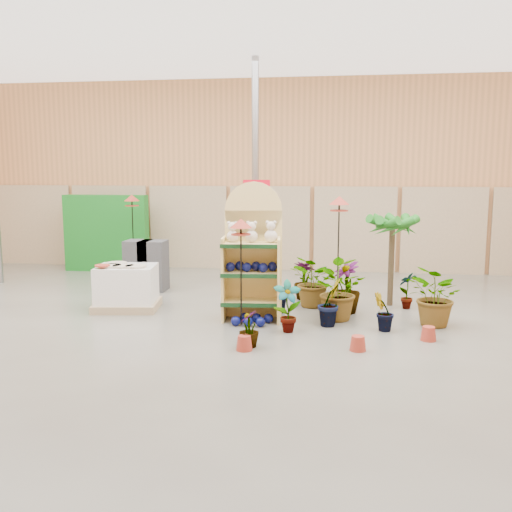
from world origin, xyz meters
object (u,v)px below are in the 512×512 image
at_px(bird_table_front, 241,227).
at_px(pallet_stack, 127,288).
at_px(display_shelf, 253,257).
at_px(potted_plant_2, 335,290).

bearing_deg(bird_table_front, pallet_stack, 161.25).
relative_size(pallet_stack, bird_table_front, 0.71).
bearing_deg(display_shelf, bird_table_front, -109.33).
relative_size(display_shelf, pallet_stack, 1.87).
relative_size(bird_table_front, potted_plant_2, 1.72).
distance_m(display_shelf, pallet_stack, 2.34).
height_order(display_shelf, pallet_stack, display_shelf).
bearing_deg(bird_table_front, display_shelf, 75.94).
height_order(display_shelf, bird_table_front, display_shelf).
distance_m(display_shelf, bird_table_front, 0.70).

